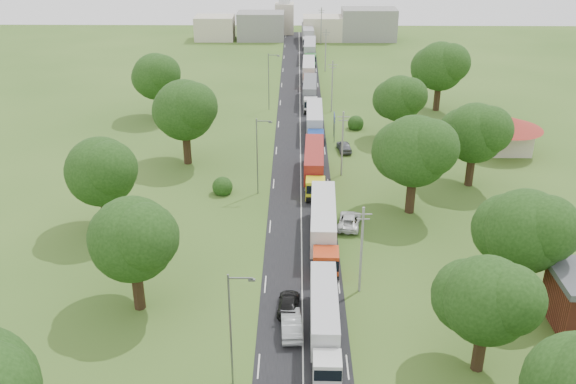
{
  "coord_description": "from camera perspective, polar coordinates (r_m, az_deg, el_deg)",
  "views": [
    {
      "loc": [
        -0.66,
        -59.01,
        34.76
      ],
      "look_at": [
        -1.58,
        9.04,
        3.0
      ],
      "focal_mm": 40.0,
      "sensor_mm": 36.0,
      "label": 1
    }
  ],
  "objects": [
    {
      "name": "ground",
      "position": [
        68.49,
        1.22,
        -5.49
      ],
      "size": [
        260.0,
        260.0,
        0.0
      ],
      "primitive_type": "plane",
      "color": "#34551C",
      "rests_on": "ground"
    },
    {
      "name": "road",
      "position": [
        86.32,
        1.15,
        1.27
      ],
      "size": [
        8.0,
        200.0,
        0.04
      ],
      "primitive_type": "cube",
      "color": "black",
      "rests_on": "ground"
    },
    {
      "name": "info_sign",
      "position": [
        99.4,
        4.14,
        6.32
      ],
      "size": [
        0.12,
        3.1,
        4.1
      ],
      "color": "slate",
      "rests_on": "ground"
    },
    {
      "name": "pole_1",
      "position": [
        60.4,
        6.55,
        -5.03
      ],
      "size": [
        1.6,
        0.24,
        9.0
      ],
      "color": "gray",
      "rests_on": "ground"
    },
    {
      "name": "pole_2",
      "position": [
        85.7,
        4.86,
        4.38
      ],
      "size": [
        1.6,
        0.24,
        9.0
      ],
      "color": "gray",
      "rests_on": "ground"
    },
    {
      "name": "pole_3",
      "position": [
        112.29,
        3.94,
        9.42
      ],
      "size": [
        1.6,
        0.24,
        9.0
      ],
      "color": "gray",
      "rests_on": "ground"
    },
    {
      "name": "pole_4",
      "position": [
        139.43,
        3.37,
        12.52
      ],
      "size": [
        1.6,
        0.24,
        9.0
      ],
      "color": "gray",
      "rests_on": "ground"
    },
    {
      "name": "pole_5",
      "position": [
        166.86,
        2.97,
        14.6
      ],
      "size": [
        1.6,
        0.24,
        9.0
      ],
      "color": "gray",
      "rests_on": "ground"
    },
    {
      "name": "lamp_0",
      "position": [
        48.96,
        -4.98,
        -11.72
      ],
      "size": [
        2.03,
        0.22,
        10.0
      ],
      "color": "slate",
      "rests_on": "ground"
    },
    {
      "name": "lamp_1",
      "position": [
        79.7,
        -2.66,
        3.49
      ],
      "size": [
        2.03,
        0.22,
        10.0
      ],
      "color": "slate",
      "rests_on": "ground"
    },
    {
      "name": "lamp_2",
      "position": [
        112.95,
        -1.66,
        10.02
      ],
      "size": [
        2.03,
        0.22,
        10.0
      ],
      "color": "slate",
      "rests_on": "ground"
    },
    {
      "name": "tree_2",
      "position": [
        51.97,
        17.23,
        -9.08
      ],
      "size": [
        8.0,
        8.0,
        10.1
      ],
      "color": "#382616",
      "rests_on": "ground"
    },
    {
      "name": "tree_3",
      "position": [
        61.67,
        20.28,
        -3.19
      ],
      "size": [
        8.8,
        8.8,
        11.07
      ],
      "color": "#382616",
      "rests_on": "ground"
    },
    {
      "name": "tree_4",
      "position": [
        75.47,
        11.16,
        3.64
      ],
      "size": [
        9.6,
        9.6,
        12.05
      ],
      "color": "#382616",
      "rests_on": "ground"
    },
    {
      "name": "tree_5",
      "position": [
        85.01,
        16.25,
        5.09
      ],
      "size": [
        8.8,
        8.8,
        11.07
      ],
      "color": "#382616",
      "rests_on": "ground"
    },
    {
      "name": "tree_6",
      "position": [
        99.51,
        9.89,
        8.2
      ],
      "size": [
        8.0,
        8.0,
        10.1
      ],
      "color": "#382616",
      "rests_on": "ground"
    },
    {
      "name": "tree_7",
      "position": [
        115.12,
        13.35,
        10.84
      ],
      "size": [
        9.6,
        9.6,
        12.05
      ],
      "color": "#382616",
      "rests_on": "ground"
    },
    {
      "name": "tree_10",
      "position": [
        58.15,
        -13.65,
        -4.02
      ],
      "size": [
        8.8,
        8.8,
        11.07
      ],
      "color": "#382616",
      "rests_on": "ground"
    },
    {
      "name": "tree_11",
      "position": [
        73.02,
        -16.3,
        1.81
      ],
      "size": [
        8.8,
        8.8,
        11.07
      ],
      "color": "#382616",
      "rests_on": "ground"
    },
    {
      "name": "tree_12",
      "position": [
        89.7,
        -9.19,
        7.24
      ],
      "size": [
        9.6,
        9.6,
        12.05
      ],
      "color": "#382616",
      "rests_on": "ground"
    },
    {
      "name": "tree_13",
      "position": [
        110.24,
        -11.66,
        10.04
      ],
      "size": [
        8.8,
        8.8,
        11.07
      ],
      "color": "#382616",
      "rests_on": "ground"
    },
    {
      "name": "house_cream",
      "position": [
        99.15,
        18.83,
        5.36
      ],
      "size": [
        10.08,
        10.08,
        5.8
      ],
      "color": "beige",
      "rests_on": "ground"
    },
    {
      "name": "distant_town",
      "position": [
        171.88,
        1.25,
        14.53
      ],
      "size": [
        52.0,
        8.0,
        8.0
      ],
      "color": "gray",
      "rests_on": "ground"
    },
    {
      "name": "church",
      "position": [
        179.46,
        -0.32,
        15.6
      ],
      "size": [
        5.0,
        5.0,
        12.3
      ],
      "color": "beige",
      "rests_on": "ground"
    },
    {
      "name": "truck_0",
      "position": [
        55.59,
        3.26,
        -11.16
      ],
      "size": [
        2.48,
        13.49,
        3.74
      ],
      "color": "silver",
      "rests_on": "ground"
    },
    {
      "name": "truck_1",
      "position": [
        69.24,
        3.17,
        -3.01
      ],
      "size": [
        3.04,
        15.46,
        4.28
      ],
      "color": "#BD3815",
      "rests_on": "ground"
    },
    {
      "name": "truck_2",
      "position": [
        85.01,
        2.35,
        2.42
      ],
      "size": [
        2.87,
        14.49,
        4.01
      ],
      "color": "yellow",
      "rests_on": "ground"
    },
    {
      "name": "truck_3",
      "position": [
        101.55,
        2.38,
        6.25
      ],
      "size": [
        2.66,
        14.44,
        4.0
      ],
      "color": "navy",
      "rests_on": "ground"
    },
    {
      "name": "truck_4",
      "position": [
        117.75,
        1.96,
        8.87
      ],
      "size": [
        2.76,
        13.98,
        3.87
      ],
      "color": "silver",
      "rests_on": "ground"
    },
    {
      "name": "truck_5",
      "position": [
        132.09,
        1.87,
        10.67
      ],
      "size": [
        2.62,
        14.08,
        3.9
      ],
      "color": "#9E3318",
      "rests_on": "ground"
    },
    {
      "name": "truck_6",
      "position": [
        149.84,
        1.96,
        12.46
      ],
      "size": [
        2.95,
        15.06,
        4.17
      ],
      "color": "#276A2C",
      "rests_on": "ground"
    },
    {
      "name": "truck_7",
      "position": [
        166.99,
        1.77,
        13.79
      ],
      "size": [
        3.0,
        15.49,
        4.29
      ],
      "color": "silver",
      "rests_on": "ground"
    },
    {
      "name": "car_lane_mid",
      "position": [
        56.83,
        0.29,
        -11.66
      ],
      "size": [
        1.99,
        5.05,
        1.63
      ],
      "primitive_type": "imported",
      "rotation": [
        0.0,
        0.0,
        3.19
      ],
      "color": "#999DA1",
      "rests_on": "ground"
    },
    {
      "name": "car_lane_rear",
      "position": [
        59.56,
        0.05,
        -9.89
      ],
      "size": [
        2.24,
        4.81,
        1.36
      ],
      "primitive_type": "imported",
      "rotation": [
        0.0,
        0.0,
        3.07
      ],
      "color": "black",
      "rests_on": "ground"
    },
    {
      "name": "car_verge_near",
      "position": [
        73.85,
        5.48,
        -2.55
      ],
      "size": [
        3.26,
        5.57,
        1.46
      ],
      "primitive_type": "imported",
      "rotation": [
        0.0,
        0.0,
        2.97
      ],
      "color": "white",
      "rests_on": "ground"
    },
    {
      "name": "car_verge_far",
      "position": [
        95.53,
        5.02,
        4.06
      ],
      "size": [
        2.3,
        4.6,
        1.5
      ],
      "primitive_type": "imported",
      "rotation": [
        0.0,
        0.0,
        3.26
      ],
      "color": "#595C61",
      "rests_on": "ground"
    }
  ]
}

